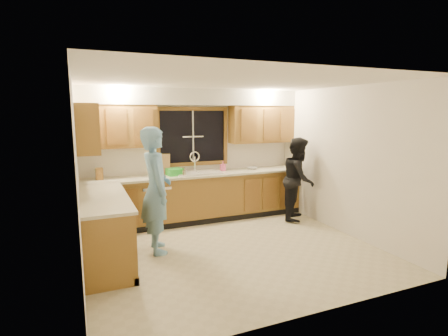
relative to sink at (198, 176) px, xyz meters
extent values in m
plane|color=beige|center=(0.00, -1.60, -0.86)|extent=(4.20, 4.20, 0.00)
plane|color=white|center=(0.00, -1.60, 1.64)|extent=(4.20, 4.20, 0.00)
plane|color=white|center=(0.00, 0.30, 0.39)|extent=(4.20, 0.00, 4.20)
plane|color=white|center=(-2.10, -1.60, 0.39)|extent=(0.00, 3.80, 3.80)
plane|color=white|center=(2.10, -1.60, 0.39)|extent=(0.00, 3.80, 3.80)
cube|color=olive|center=(0.00, 0.00, -0.42)|extent=(4.20, 0.60, 0.88)
cube|color=olive|center=(-1.80, -1.25, -0.42)|extent=(0.60, 1.90, 0.88)
cube|color=beige|center=(0.00, -0.02, 0.04)|extent=(4.20, 0.63, 0.04)
cube|color=beige|center=(-1.79, -1.25, 0.04)|extent=(0.63, 1.90, 0.04)
cube|color=olive|center=(-1.43, 0.13, 0.96)|extent=(1.35, 0.33, 0.75)
cube|color=olive|center=(1.43, 0.13, 0.96)|extent=(1.35, 0.33, 0.75)
cube|color=olive|center=(-1.94, -0.48, 0.96)|extent=(0.33, 0.90, 0.75)
cube|color=beige|center=(0.00, 0.12, 1.49)|extent=(4.20, 0.35, 0.30)
cube|color=black|center=(0.00, 0.29, 0.74)|extent=(1.30, 0.01, 1.00)
cube|color=olive|center=(0.00, 0.28, 1.27)|extent=(1.44, 0.03, 0.07)
cube|color=olive|center=(0.00, 0.28, 0.20)|extent=(1.44, 0.03, 0.07)
cube|color=olive|center=(-0.69, 0.28, 0.74)|extent=(0.07, 0.03, 1.00)
cube|color=olive|center=(0.69, 0.28, 0.74)|extent=(0.07, 0.03, 1.00)
cube|color=silver|center=(0.00, 0.00, 0.07)|extent=(0.86, 0.52, 0.03)
cube|color=silver|center=(-0.21, 0.00, -0.02)|extent=(0.38, 0.42, 0.18)
cube|color=silver|center=(0.21, 0.00, -0.02)|extent=(0.38, 0.42, 0.18)
cylinder|color=white|center=(0.00, 0.20, 0.22)|extent=(0.04, 0.04, 0.28)
torus|color=white|center=(0.00, 0.20, 0.36)|extent=(0.21, 0.03, 0.21)
cube|color=silver|center=(-0.85, -0.01, -0.45)|extent=(0.60, 0.56, 0.82)
cube|color=silver|center=(-1.80, -1.82, -0.41)|extent=(0.58, 0.75, 0.90)
imported|color=#70A8D4|center=(-1.05, -1.20, 0.07)|extent=(0.47, 0.70, 1.87)
imported|color=black|center=(1.82, -0.67, -0.07)|extent=(0.97, 0.98, 1.60)
cube|color=brown|center=(-1.77, 0.05, 0.16)|extent=(0.12, 0.11, 0.21)
cube|color=tan|center=(-0.63, 0.22, 0.24)|extent=(0.30, 0.20, 0.37)
cube|color=green|center=(-0.46, -0.03, 0.12)|extent=(0.30, 0.29, 0.13)
imported|color=pink|center=(0.55, 0.08, 0.15)|extent=(0.10, 0.10, 0.19)
imported|color=silver|center=(1.16, 0.01, 0.08)|extent=(0.25, 0.25, 0.05)
cylinder|color=#B5AC8B|center=(-0.34, -0.21, 0.11)|extent=(0.08, 0.08, 0.12)
cylinder|color=#B5AC8B|center=(-0.30, -0.08, 0.12)|extent=(0.09, 0.09, 0.13)
camera|label=1|loc=(-2.07, -6.22, 1.20)|focal=28.00mm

